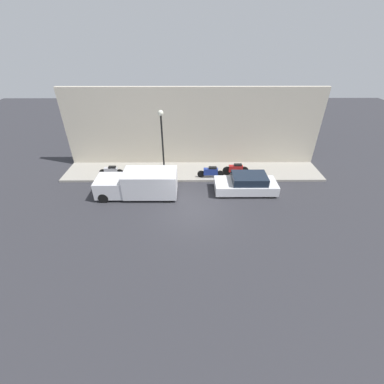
% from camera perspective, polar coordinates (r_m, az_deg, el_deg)
% --- Properties ---
extents(ground_plane, '(60.00, 60.00, 0.00)m').
position_cam_1_polar(ground_plane, '(15.86, 0.31, -4.24)').
color(ground_plane, '#2D2D33').
extents(sidewalk, '(2.92, 19.54, 0.16)m').
position_cam_1_polar(sidewalk, '(20.02, 0.18, 4.56)').
color(sidewalk, gray).
rests_on(sidewalk, ground_plane).
extents(building_facade, '(0.30, 19.54, 6.03)m').
position_cam_1_polar(building_facade, '(20.33, 0.16, 14.03)').
color(building_facade, beige).
rests_on(building_facade, ground_plane).
extents(parked_car, '(1.80, 4.15, 1.30)m').
position_cam_1_polar(parked_car, '(17.73, 12.00, 1.77)').
color(parked_car, silver).
rests_on(parked_car, ground_plane).
extents(delivery_van, '(1.92, 5.27, 1.76)m').
position_cam_1_polar(delivery_van, '(17.21, -11.81, 1.86)').
color(delivery_van, silver).
rests_on(delivery_van, ground_plane).
extents(motorcycle_blue, '(0.30, 1.93, 0.84)m').
position_cam_1_polar(motorcycle_blue, '(18.93, 4.20, 4.50)').
color(motorcycle_blue, navy).
rests_on(motorcycle_blue, sidewalk).
extents(scooter_silver, '(0.30, 1.80, 0.78)m').
position_cam_1_polar(scooter_silver, '(20.00, -17.51, 4.52)').
color(scooter_silver, '#B7B7BF').
rests_on(scooter_silver, sidewalk).
extents(motorcycle_red, '(0.30, 1.94, 0.89)m').
position_cam_1_polar(motorcycle_red, '(19.47, 9.70, 5.06)').
color(motorcycle_red, '#B21E1E').
rests_on(motorcycle_red, sidewalk).
extents(streetlamp, '(0.37, 0.37, 4.93)m').
position_cam_1_polar(streetlamp, '(17.80, -6.69, 12.75)').
color(streetlamp, black).
rests_on(streetlamp, sidewalk).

